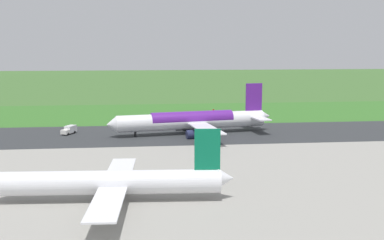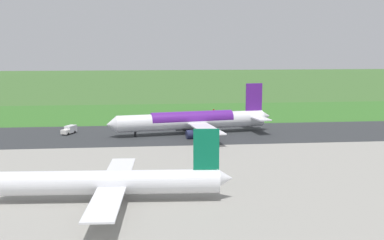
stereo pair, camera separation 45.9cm
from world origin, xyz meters
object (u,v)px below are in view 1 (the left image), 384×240
airliner_main (193,120)px  no_stopping_sign (213,112)px  service_truck_baggage (69,130)px  traffic_cone_orange (198,115)px  airliner_parked_mid (111,182)px

airliner_main → no_stopping_sign: airliner_main is taller
airliner_main → service_truck_baggage: size_ratio=8.71×
service_truck_baggage → traffic_cone_orange: service_truck_baggage is taller
airliner_parked_mid → service_truck_baggage: airliner_parked_mid is taller
airliner_main → airliner_parked_mid: size_ratio=1.20×
traffic_cone_orange → airliner_parked_mid: bearing=74.5°
no_stopping_sign → airliner_parked_mid: bearing=71.3°
no_stopping_sign → traffic_cone_orange: bearing=6.8°
no_stopping_sign → service_truck_baggage: bearing=34.1°
airliner_parked_mid → no_stopping_sign: 106.29m
service_truck_baggage → no_stopping_sign: bearing=-145.9°
airliner_main → no_stopping_sign: (-12.48, -38.74, -2.87)m
airliner_main → traffic_cone_orange: bearing=-99.3°
airliner_parked_mid → traffic_cone_orange: (-27.72, -99.94, -3.32)m
airliner_main → service_truck_baggage: 39.75m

